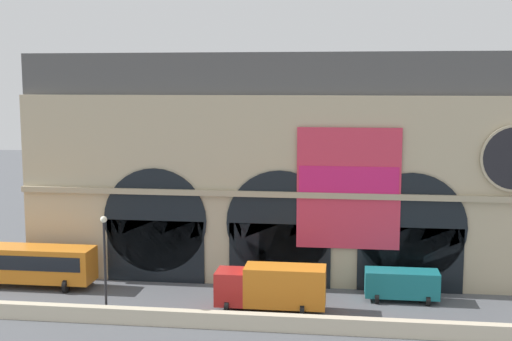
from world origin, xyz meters
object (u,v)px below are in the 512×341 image
object	(u,v)px
street_lamp_quayside	(105,253)
bus_west	(23,263)
box_truck_center	(272,286)
van_mideast	(402,284)

from	to	relation	value
street_lamp_quayside	bus_west	bearing A→B (deg)	145.63
box_truck_center	van_mideast	bearing A→B (deg)	20.30
van_mideast	street_lamp_quayside	xyz separation A→B (m)	(-19.70, -6.28, 3.17)
bus_west	box_truck_center	xyz separation A→B (m)	(19.49, -3.03, -0.08)
box_truck_center	street_lamp_quayside	size ratio (longest dim) A/B	1.09
bus_west	street_lamp_quayside	size ratio (longest dim) A/B	1.59
bus_west	box_truck_center	bearing A→B (deg)	-8.83
box_truck_center	street_lamp_quayside	bearing A→B (deg)	-164.57
street_lamp_quayside	box_truck_center	bearing A→B (deg)	15.43
van_mideast	bus_west	bearing A→B (deg)	-179.42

